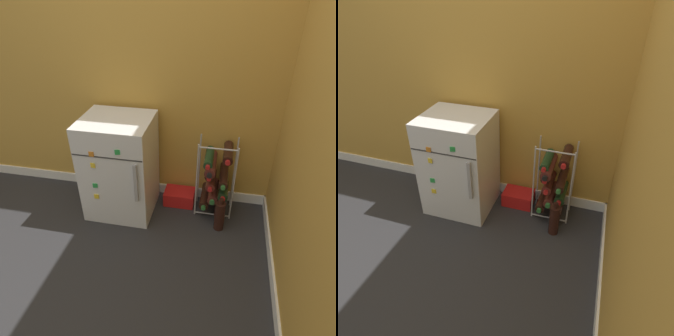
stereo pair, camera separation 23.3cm
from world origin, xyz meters
TOP-DOWN VIEW (x-y plane):
  - ground_plane at (0.00, 0.00)m, footprint 14.00×14.00m
  - wall_back at (0.00, 0.71)m, footprint 6.58×0.07m
  - mini_fridge at (-0.39, 0.41)m, footprint 0.52×0.49m
  - wine_rack at (0.36, 0.52)m, footprint 0.29×0.33m
  - soda_box at (0.07, 0.56)m, footprint 0.25×0.17m
  - loose_bottle_floor at (0.42, 0.31)m, footprint 0.08×0.08m

SIDE VIEW (x-z plane):
  - ground_plane at x=0.00m, z-range 0.00..0.00m
  - soda_box at x=0.07m, z-range 0.00..0.12m
  - loose_bottle_floor at x=0.42m, z-range -0.02..0.27m
  - wine_rack at x=0.36m, z-range -0.01..0.64m
  - mini_fridge at x=-0.39m, z-range 0.00..0.81m
  - wall_back at x=0.00m, z-range -0.01..2.49m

